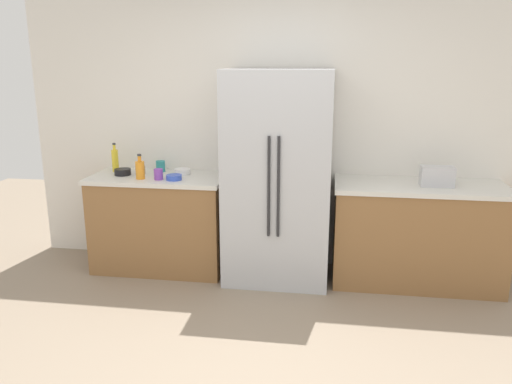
{
  "coord_description": "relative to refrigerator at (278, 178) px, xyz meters",
  "views": [
    {
      "loc": [
        0.51,
        -2.75,
        1.95
      ],
      "look_at": [
        0.02,
        0.5,
        1.1
      ],
      "focal_mm": 35.36,
      "sensor_mm": 36.0,
      "label": 1
    }
  ],
  "objects": [
    {
      "name": "counter_left",
      "position": [
        -1.13,
        0.05,
        -0.49
      ],
      "size": [
        1.26,
        0.64,
        0.91
      ],
      "color": "olive",
      "rests_on": "ground_plane"
    },
    {
      "name": "bowl_b",
      "position": [
        -0.93,
        0.15,
        -0.01
      ],
      "size": [
        0.15,
        0.15,
        0.05
      ],
      "primitive_type": "cylinder",
      "color": "white",
      "rests_on": "counter_left"
    },
    {
      "name": "bowl_a",
      "position": [
        -1.48,
        0.04,
        -0.0
      ],
      "size": [
        0.15,
        0.15,
        0.06
      ],
      "primitive_type": "cylinder",
      "color": "black",
      "rests_on": "counter_left"
    },
    {
      "name": "counter_right",
      "position": [
        1.24,
        0.05,
        -0.49
      ],
      "size": [
        1.48,
        0.64,
        0.91
      ],
      "color": "olive",
      "rests_on": "ground_plane"
    },
    {
      "name": "bottle_a",
      "position": [
        -1.61,
        0.17,
        0.08
      ],
      "size": [
        0.06,
        0.06,
        0.28
      ],
      "color": "yellow",
      "rests_on": "counter_left"
    },
    {
      "name": "bottle_b",
      "position": [
        -1.25,
        -0.1,
        0.06
      ],
      "size": [
        0.08,
        0.08,
        0.23
      ],
      "color": "orange",
      "rests_on": "counter_left"
    },
    {
      "name": "kitchen_back_panel",
      "position": [
        -0.06,
        0.42,
        0.43
      ],
      "size": [
        4.88,
        0.1,
        2.76
      ],
      "primitive_type": "cube",
      "color": "silver",
      "rests_on": "ground_plane"
    },
    {
      "name": "bowl_c",
      "position": [
        -0.94,
        -0.09,
        -0.01
      ],
      "size": [
        0.14,
        0.14,
        0.05
      ],
      "primitive_type": "cylinder",
      "color": "blue",
      "rests_on": "counter_left"
    },
    {
      "name": "cup_a",
      "position": [
        -1.17,
        0.23,
        0.02
      ],
      "size": [
        0.09,
        0.09,
        0.11
      ],
      "primitive_type": "cylinder",
      "color": "teal",
      "rests_on": "counter_left"
    },
    {
      "name": "cup_c",
      "position": [
        -1.33,
        0.1,
        0.0
      ],
      "size": [
        0.09,
        0.09,
        0.07
      ],
      "primitive_type": "cylinder",
      "color": "brown",
      "rests_on": "counter_left"
    },
    {
      "name": "cup_b",
      "position": [
        -1.08,
        -0.1,
        0.02
      ],
      "size": [
        0.08,
        0.08,
        0.1
      ],
      "primitive_type": "cylinder",
      "color": "purple",
      "rests_on": "counter_left"
    },
    {
      "name": "refrigerator",
      "position": [
        0.0,
        0.0,
        0.0
      ],
      "size": [
        0.93,
        0.72,
        1.89
      ],
      "color": "#B7BABF",
      "rests_on": "ground_plane"
    },
    {
      "name": "ground_plane",
      "position": [
        -0.06,
        -1.61,
        -0.95
      ],
      "size": [
        9.93,
        9.93,
        0.0
      ],
      "primitive_type": "plane",
      "color": "gray"
    },
    {
      "name": "toaster",
      "position": [
        1.37,
        0.02,
        0.05
      ],
      "size": [
        0.28,
        0.14,
        0.17
      ],
      "primitive_type": "cube",
      "color": "silver",
      "rests_on": "counter_right"
    }
  ]
}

